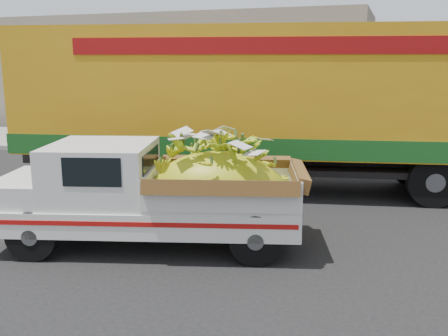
% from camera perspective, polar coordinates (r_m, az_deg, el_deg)
% --- Properties ---
extents(ground, '(100.00, 100.00, 0.00)m').
position_cam_1_polar(ground, '(8.72, 3.39, -8.28)').
color(ground, black).
rests_on(ground, ground).
extents(curb, '(60.00, 0.25, 0.15)m').
position_cam_1_polar(curb, '(14.33, 9.87, -0.02)').
color(curb, gray).
rests_on(curb, ground).
extents(sidewalk, '(60.00, 4.00, 0.14)m').
position_cam_1_polar(sidewalk, '(16.37, 11.06, 1.42)').
color(sidewalk, gray).
rests_on(sidewalk, ground).
extents(building_left, '(18.00, 6.00, 5.00)m').
position_cam_1_polar(building_left, '(24.11, -6.07, 10.73)').
color(building_left, gray).
rests_on(building_left, ground).
extents(pickup_truck, '(5.21, 3.07, 1.72)m').
position_cam_1_polar(pickup_truck, '(8.28, -6.02, -2.71)').
color(pickup_truck, black).
rests_on(pickup_truck, ground).
extents(semi_trailer, '(12.09, 4.86, 3.80)m').
position_cam_1_polar(semi_trailer, '(11.77, 5.50, 7.58)').
color(semi_trailer, black).
rests_on(semi_trailer, ground).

